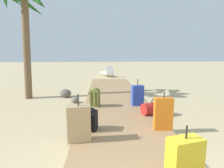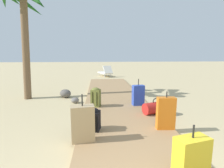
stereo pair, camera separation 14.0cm
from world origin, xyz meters
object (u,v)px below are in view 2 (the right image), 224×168
duffel_bag_red (155,108)px  suitcase_yellow (191,158)px  suitcase_blue (138,95)px  suitcase_orange (166,113)px  suitcase_tan (83,124)px  lounge_chair (105,72)px  backpack_olive (96,97)px  palm_tree_near_left (24,6)px  backpack_black (92,118)px

duffel_bag_red → suitcase_yellow: 2.54m
suitcase_blue → suitcase_orange: size_ratio=1.01×
duffel_bag_red → suitcase_tan: size_ratio=0.81×
suitcase_orange → lounge_chair: suitcase_orange is taller
suitcase_orange → backpack_olive: (-1.51, 1.76, -0.04)m
suitcase_blue → palm_tree_near_left: bearing=157.0°
suitcase_blue → lounge_chair: size_ratio=0.51×
suitcase_blue → suitcase_orange: (0.18, -1.81, 0.03)m
suitcase_yellow → duffel_bag_red: bearing=82.2°
suitcase_orange → backpack_black: (-1.56, 0.06, -0.09)m
suitcase_yellow → backpack_black: (-1.31, 1.58, -0.02)m
suitcase_tan → backpack_olive: bearing=84.3°
duffel_bag_red → palm_tree_near_left: (-4.12, 2.46, 3.12)m
palm_tree_near_left → lounge_chair: palm_tree_near_left is taller
duffel_bag_red → suitcase_yellow: size_ratio=0.99×
palm_tree_near_left → lounge_chair: (3.15, 5.96, -3.03)m
lounge_chair → duffel_bag_red: bearing=-83.4°
backpack_black → suitcase_tan: bearing=-109.0°
suitcase_blue → duffel_bag_red: size_ratio=1.15×
duffel_bag_red → suitcase_tan: (-1.82, -1.40, 0.18)m
suitcase_blue → suitcase_yellow: 3.33m
backpack_olive → lounge_chair: size_ratio=0.36×
duffel_bag_red → backpack_olive: (-1.60, 0.77, 0.15)m
suitcase_tan → backpack_black: (0.16, 0.46, -0.08)m
lounge_chair → suitcase_tan: bearing=-94.9°
backpack_black → palm_tree_near_left: palm_tree_near_left is taller
suitcase_blue → backpack_olive: (-1.32, -0.05, -0.01)m
suitcase_blue → palm_tree_near_left: (-3.84, 1.64, 2.96)m
suitcase_orange → duffel_bag_red: bearing=84.6°
suitcase_orange → palm_tree_near_left: 6.06m
duffel_bag_red → suitcase_yellow: bearing=-97.8°
duffel_bag_red → palm_tree_near_left: bearing=149.2°
duffel_bag_red → lounge_chair: (-0.97, 8.42, 0.09)m
backpack_olive → lounge_chair: bearing=85.3°
backpack_olive → backpack_black: size_ratio=1.21×
suitcase_blue → duffel_bag_red: (0.28, -0.82, -0.16)m
backpack_olive → suitcase_yellow: bearing=-69.0°
backpack_black → lounge_chair: size_ratio=0.30×
suitcase_tan → lounge_chair: (0.84, 9.82, -0.09)m
suitcase_tan → duffel_bag_red: bearing=37.6°
duffel_bag_red → backpack_olive: size_ratio=1.22×
suitcase_tan → palm_tree_near_left: 5.37m
suitcase_blue → suitcase_yellow: (-0.06, -3.33, -0.04)m
palm_tree_near_left → lounge_chair: size_ratio=2.61×
suitcase_orange → backpack_olive: suitcase_orange is taller
lounge_chair → backpack_olive: bearing=-94.7°
lounge_chair → suitcase_yellow: bearing=-86.7°
suitcase_blue → backpack_black: (-1.38, -1.75, -0.06)m
suitcase_orange → suitcase_yellow: (-0.25, -1.52, -0.07)m
suitcase_tan → backpack_black: suitcase_tan is taller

